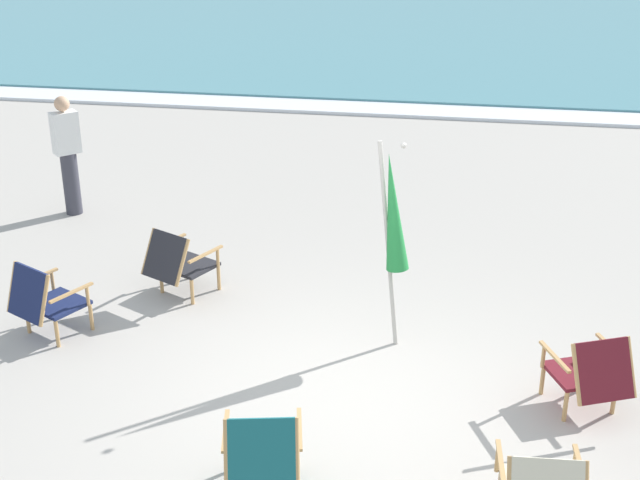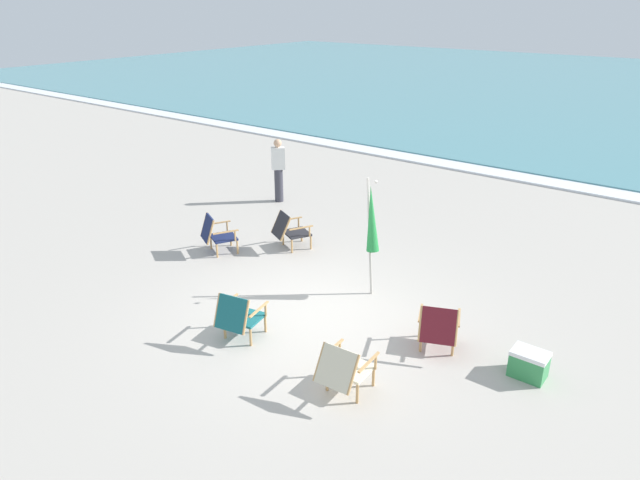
# 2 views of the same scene
# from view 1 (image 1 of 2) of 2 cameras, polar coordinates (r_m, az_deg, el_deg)

# --- Properties ---
(ground_plane) EXTENTS (80.00, 80.00, 0.00)m
(ground_plane) POSITION_cam_1_polar(r_m,az_deg,el_deg) (8.12, 1.76, -10.50)
(ground_plane) COLOR #B2AAA0
(surf_band) EXTENTS (80.00, 1.10, 0.06)m
(surf_band) POSITION_cam_1_polar(r_m,az_deg,el_deg) (17.20, 6.16, 8.34)
(surf_band) COLOR white
(surf_band) RESTS_ON ground
(beach_chair_far_center) EXTENTS (0.84, 0.91, 0.80)m
(beach_chair_far_center) POSITION_cam_1_polar(r_m,az_deg,el_deg) (9.87, -9.05, -1.38)
(beach_chair_far_center) COLOR #28282D
(beach_chair_far_center) RESTS_ON ground
(beach_chair_mid_center) EXTENTS (0.81, 0.89, 0.80)m
(beach_chair_mid_center) POSITION_cam_1_polar(r_m,az_deg,el_deg) (8.12, 16.93, -8.09)
(beach_chair_mid_center) COLOR maroon
(beach_chair_mid_center) RESTS_ON ground
(beach_chair_front_left) EXTENTS (0.70, 0.80, 0.81)m
(beach_chair_front_left) POSITION_cam_1_polar(r_m,az_deg,el_deg) (6.86, -3.69, -13.44)
(beach_chair_front_left) COLOR #196066
(beach_chair_front_left) RESTS_ON ground
(beach_chair_back_right) EXTENTS (0.82, 0.86, 0.82)m
(beach_chair_back_right) POSITION_cam_1_polar(r_m,az_deg,el_deg) (9.36, -17.22, -3.64)
(beach_chair_back_right) COLOR #19234C
(beach_chair_back_right) RESTS_ON ground
(umbrella_furled_green) EXTENTS (0.42, 0.35, 2.12)m
(umbrella_furled_green) POSITION_cam_1_polar(r_m,az_deg,el_deg) (8.49, 4.69, 1.64)
(umbrella_furled_green) COLOR #B7B2A8
(umbrella_furled_green) RESTS_ON ground
(person_near_chairs) EXTENTS (0.38, 0.38, 1.63)m
(person_near_chairs) POSITION_cam_1_polar(r_m,az_deg,el_deg) (12.36, -15.84, 5.29)
(person_near_chairs) COLOR #383842
(person_near_chairs) RESTS_ON ground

